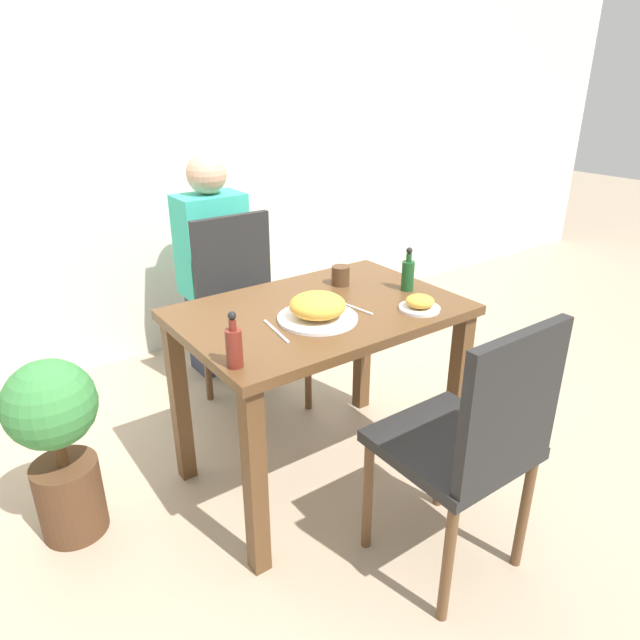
% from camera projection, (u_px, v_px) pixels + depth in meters
% --- Properties ---
extents(ground_plane, '(16.00, 16.00, 0.00)m').
position_uv_depth(ground_plane, '(320.00, 470.00, 2.39)').
color(ground_plane, tan).
extents(wall_back, '(8.00, 0.05, 2.60)m').
position_uv_depth(wall_back, '(153.00, 120.00, 2.99)').
color(wall_back, beige).
rests_on(wall_back, ground_plane).
extents(dining_table, '(1.03, 0.69, 0.74)m').
position_uv_depth(dining_table, '(320.00, 338.00, 2.15)').
color(dining_table, brown).
rests_on(dining_table, ground_plane).
extents(chair_near, '(0.42, 0.42, 0.92)m').
position_uv_depth(chair_near, '(473.00, 438.00, 1.71)').
color(chair_near, black).
rests_on(chair_near, ground_plane).
extents(chair_far, '(0.42, 0.42, 0.92)m').
position_uv_depth(chair_far, '(246.00, 302.00, 2.72)').
color(chair_far, black).
rests_on(chair_far, ground_plane).
extents(food_plate, '(0.28, 0.28, 0.10)m').
position_uv_depth(food_plate, '(318.00, 308.00, 1.98)').
color(food_plate, white).
rests_on(food_plate, dining_table).
extents(side_plate, '(0.15, 0.15, 0.06)m').
position_uv_depth(side_plate, '(420.00, 304.00, 2.07)').
color(side_plate, white).
rests_on(side_plate, dining_table).
extents(drink_cup, '(0.07, 0.07, 0.08)m').
position_uv_depth(drink_cup, '(341.00, 276.00, 2.31)').
color(drink_cup, '#4C331E').
rests_on(drink_cup, dining_table).
extents(sauce_bottle, '(0.05, 0.05, 0.18)m').
position_uv_depth(sauce_bottle, '(408.00, 274.00, 2.24)').
color(sauce_bottle, '#194C23').
rests_on(sauce_bottle, dining_table).
extents(condiment_bottle, '(0.05, 0.05, 0.18)m').
position_uv_depth(condiment_bottle, '(234.00, 346.00, 1.65)').
color(condiment_bottle, maroon).
rests_on(condiment_bottle, dining_table).
extents(fork_utensil, '(0.04, 0.20, 0.00)m').
position_uv_depth(fork_utensil, '(276.00, 331.00, 1.90)').
color(fork_utensil, silver).
rests_on(fork_utensil, dining_table).
extents(spoon_utensil, '(0.03, 0.16, 0.00)m').
position_uv_depth(spoon_utensil, '(356.00, 308.00, 2.09)').
color(spoon_utensil, silver).
rests_on(spoon_utensil, dining_table).
extents(potted_plant_left, '(0.30, 0.30, 0.68)m').
position_uv_depth(potted_plant_left, '(57.00, 438.00, 1.93)').
color(potted_plant_left, '#51331E').
rests_on(potted_plant_left, ground_plane).
extents(person_figure, '(0.34, 0.22, 1.17)m').
position_uv_depth(person_figure, '(214.00, 268.00, 3.00)').
color(person_figure, '#2D3347').
rests_on(person_figure, ground_plane).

